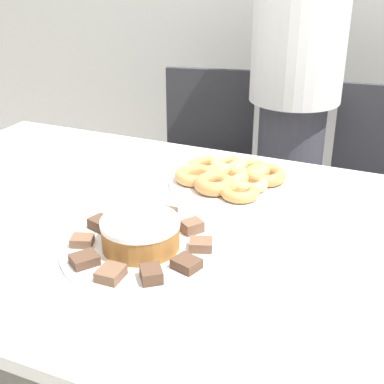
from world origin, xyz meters
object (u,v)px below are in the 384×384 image
Objects in this scene: office_chair_left at (204,180)px; plate_donuts at (232,183)px; frosted_cake at (141,234)px; person_standing at (295,86)px; plate_cake at (141,249)px; office_chair_right at (376,210)px; napkin at (0,189)px.

office_chair_left is 0.88m from plate_donuts.
office_chair_left is at bearing 105.24° from frosted_cake.
person_standing is 4.72× the size of plate_donuts.
plate_cake is (0.31, -1.14, 0.35)m from office_chair_left.
plate_donuts is at bearing -90.60° from person_standing.
person_standing is 9.66× the size of frosted_cake.
office_chair_left is (-0.38, 0.02, -0.47)m from person_standing.
person_standing is 0.71m from plate_donuts.
frosted_cake is at bearing -93.67° from person_standing.
office_chair_right reaches higher than plate_donuts.
plate_donuts is (-0.37, -0.72, 0.35)m from office_chair_right.
plate_donuts is at bearing 26.88° from napkin.
plate_cake is 2.05× the size of frosted_cake.
office_chair_left is 2.48× the size of plate_cake.
plate_cake is 1.00× the size of plate_donuts.
plate_cake is at bearing -86.74° from office_chair_left.
office_chair_left is 5.09× the size of frosted_cake.
napkin is (-0.95, -1.01, 0.35)m from office_chair_right.
office_chair_left is 1.08m from napkin.
napkin is (-0.20, -1.01, 0.35)m from office_chair_left.
frosted_cake reaches higher than napkin.
napkin is at bearing -113.36° from office_chair_left.
person_standing is 4.71× the size of plate_cake.
plate_cake is at bearing -93.67° from person_standing.
person_standing is 0.59m from office_chair_right.
frosted_cake reaches higher than plate_donuts.
plate_donuts is (0.37, -0.71, 0.35)m from office_chair_left.
office_chair_left reaches higher than plate_cake.
office_chair_right is at bearing -11.90° from office_chair_left.
office_chair_left is at bearing 78.61° from napkin.
person_standing is at bearing 176.13° from office_chair_right.
person_standing is 1.13m from frosted_cake.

